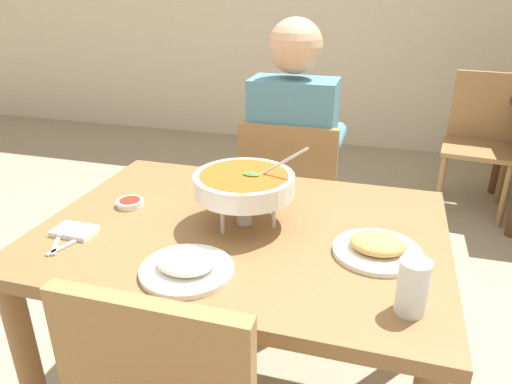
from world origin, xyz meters
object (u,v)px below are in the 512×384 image
Objects in this scene: chair_diner_main at (291,202)px; curry_bowl at (245,185)px; sauce_dish at (130,203)px; drink_glass at (412,289)px; appetizer_plate at (377,247)px; dining_table_main at (243,259)px; rice_plate at (186,266)px; chair_bg_corner at (480,134)px; diner_main at (294,151)px.

chair_diner_main is 2.71× the size of curry_bowl.
drink_glass is at bearing -19.63° from sauce_dish.
drink_glass is (0.08, -0.23, 0.04)m from appetizer_plate.
rice_plate reaches higher than dining_table_main.
dining_table_main is 0.73m from chair_diner_main.
chair_diner_main is at bearing 90.00° from dining_table_main.
diner_main is at bearing -126.06° from chair_bg_corner.
diner_main is 1.04m from rice_plate.
curry_bowl is at bearing 147.78° from drink_glass.
drink_glass is (0.54, -0.00, 0.04)m from rice_plate.
drink_glass is 2.46m from chair_bg_corner.
diner_main is 10.08× the size of drink_glass.
chair_diner_main is 1.00× the size of chair_bg_corner.
dining_table_main is 0.92× the size of diner_main.
chair_bg_corner is (0.50, 2.39, -0.30)m from drink_glass.
diner_main is 5.46× the size of appetizer_plate.
diner_main is at bearing 116.43° from appetizer_plate.
drink_glass is (0.48, -0.28, 0.17)m from dining_table_main.
sauce_dish is (-0.40, 0.01, -0.12)m from curry_bowl.
drink_glass is at bearing -70.32° from appetizer_plate.
appetizer_plate reaches higher than sauce_dish.
appetizer_plate is 2.25m from chair_bg_corner.
curry_bowl is 2.34m from chair_bg_corner.
drink_glass reaches higher than sauce_dish.
drink_glass is at bearing -101.86° from chair_bg_corner.
diner_main is at bearing 114.98° from drink_glass.
drink_glass is at bearing -64.31° from chair_diner_main.
curry_bowl is 0.42m from sauce_dish.
chair_diner_main is 10.00× the size of sauce_dish.
diner_main reaches higher than rice_plate.
appetizer_plate is at bearing -62.61° from chair_diner_main.
curry_bowl is at bearing -1.73° from sauce_dish.
drink_glass reaches higher than appetizer_plate.
curry_bowl reaches higher than dining_table_main.
appetizer_plate is (0.46, 0.23, 0.00)m from rice_plate.
diner_main is 14.56× the size of sauce_dish.
chair_diner_main is at bearing 86.56° from rice_plate.
diner_main reaches higher than dining_table_main.
dining_table_main is 5.00× the size of appetizer_plate.
appetizer_plate is 0.27× the size of chair_bg_corner.
dining_table_main is at bearing -4.91° from sauce_dish.
chair_diner_main reaches higher than drink_glass.
curry_bowl is 1.39× the size of appetizer_plate.
rice_plate is 0.27× the size of chair_bg_corner.
sauce_dish is at bearing 174.04° from appetizer_plate.
chair_bg_corner is (0.98, 1.35, -0.24)m from diner_main.
drink_glass is at bearing -32.22° from curry_bowl.
appetizer_plate is at bearing 109.68° from drink_glass.
diner_main is 1.15m from drink_glass.
rice_plate is 1.00× the size of appetizer_plate.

